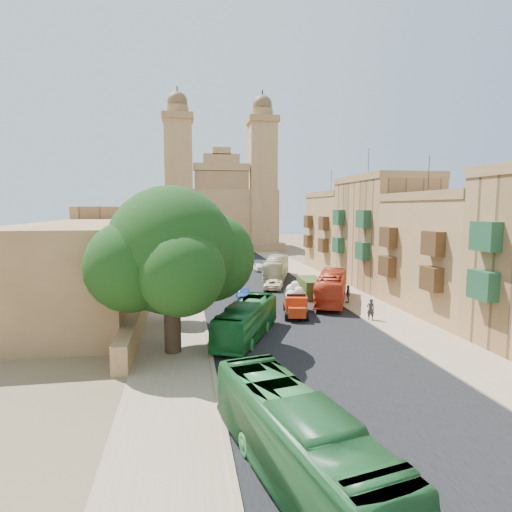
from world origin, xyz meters
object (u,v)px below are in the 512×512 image
object	(u,v)px
pedestrian_c	(348,294)
bus_cream_east	(276,268)
red_truck	(295,301)
car_blue_b	(212,257)
ficus_tree	(173,255)
street_tree_a	(168,279)
bus_green_north	(247,320)
car_white_a	(218,277)
church	(220,209)
bus_red_east	(332,287)
olive_pickup	(311,288)
car_white_b	(258,267)
bus_green_south	(297,440)
car_dkblue	(209,269)
street_tree_d	(176,249)
street_tree_c	(174,256)
car_cream	(274,284)
street_tree_b	(172,263)
pedestrian_a	(371,309)
car_blue_a	(244,293)

from	to	relation	value
pedestrian_c	bus_cream_east	bearing A→B (deg)	-145.53
red_truck	car_blue_b	xyz separation A→B (m)	(-4.89, 42.05, -0.64)
ficus_tree	street_tree_a	distance (m)	8.55
bus_green_north	car_white_a	distance (m)	24.81
church	bus_red_east	world-z (taller)	church
street_tree_a	car_white_a	xyz separation A→B (m)	(5.70, 19.00, -3.01)
olive_pickup	ficus_tree	bearing A→B (deg)	-132.26
car_blue_b	bus_cream_east	bearing A→B (deg)	-94.36
bus_red_east	pedestrian_c	bearing A→B (deg)	-177.34
church	car_white_b	xyz separation A→B (m)	(2.73, -38.28, -8.88)
street_tree_a	bus_green_south	bearing A→B (deg)	-77.16
bus_red_east	pedestrian_c	size ratio (longest dim) A/B	5.99
bus_red_east	bus_cream_east	bearing A→B (deg)	-57.58
car_dkblue	street_tree_d	bearing A→B (deg)	127.61
street_tree_c	car_white_b	bearing A→B (deg)	18.79
car_cream	pedestrian_c	xyz separation A→B (m)	(6.10, -8.58, 0.31)
olive_pickup	street_tree_d	bearing A→B (deg)	118.39
church	red_truck	distance (m)	66.77
street_tree_d	car_white_a	bearing A→B (deg)	-71.45
street_tree_c	pedestrian_c	world-z (taller)	street_tree_c
car_white_b	olive_pickup	bearing A→B (deg)	89.66
car_white_b	pedestrian_c	world-z (taller)	pedestrian_c
street_tree_b	street_tree_a	bearing A→B (deg)	-90.00
olive_pickup	car_white_a	xyz separation A→B (m)	(-9.43, 11.00, -0.29)
street_tree_a	pedestrian_a	bearing A→B (deg)	-7.52
bus_red_east	street_tree_a	bearing A→B (deg)	40.31
car_white_b	bus_cream_east	bearing A→B (deg)	92.32
car_dkblue	pedestrian_a	world-z (taller)	pedestrian_a
street_tree_d	car_dkblue	world-z (taller)	street_tree_d
bus_green_south	street_tree_a	bearing A→B (deg)	90.64
olive_pickup	pedestrian_c	xyz separation A→B (m)	(2.95, -3.55, -0.06)
street_tree_c	car_dkblue	distance (m)	6.21
ficus_tree	car_cream	distance (m)	24.67
church	red_truck	size ratio (longest dim) A/B	6.59
car_blue_b	car_dkblue	bearing A→B (deg)	-118.86
bus_cream_east	pedestrian_c	distance (m)	16.71
street_tree_b	bus_cream_east	size ratio (longest dim) A/B	0.48
car_blue_a	olive_pickup	bearing A→B (deg)	1.73
bus_green_north	pedestrian_c	size ratio (longest dim) A/B	5.32
street_tree_d	car_white_b	distance (m)	15.03
ficus_tree	car_white_b	size ratio (longest dim) A/B	3.04
street_tree_c	olive_pickup	xyz separation A→B (m)	(15.13, -16.00, -2.01)
bus_cream_east	bus_green_north	bearing A→B (deg)	90.95
red_truck	car_white_b	xyz separation A→B (m)	(1.36, 27.97, -0.71)
car_blue_a	bus_green_north	bearing A→B (deg)	-92.80
bus_green_south	bus_red_east	bearing A→B (deg)	55.90
street_tree_b	bus_green_south	size ratio (longest dim) A/B	0.48
bus_green_south	bus_cream_east	world-z (taller)	bus_green_south
ficus_tree	car_dkblue	xyz separation A→B (m)	(4.40, 34.87, -5.99)
street_tree_d	bus_red_east	world-z (taller)	street_tree_d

